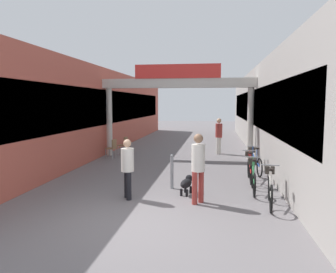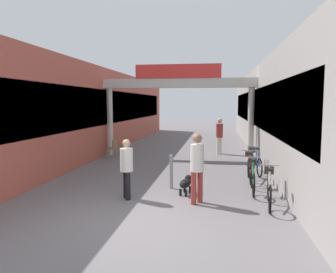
{
  "view_description": "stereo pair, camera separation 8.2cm",
  "coord_description": "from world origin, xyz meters",
  "px_view_note": "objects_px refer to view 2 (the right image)",
  "views": [
    {
      "loc": [
        1.73,
        -6.64,
        2.55
      ],
      "look_at": [
        0.0,
        5.47,
        1.3
      ],
      "focal_mm": 35.0,
      "sensor_mm": 36.0,
      "label": 1
    },
    {
      "loc": [
        1.81,
        -6.62,
        2.55
      ],
      "look_at": [
        0.0,
        5.47,
        1.3
      ],
      "focal_mm": 35.0,
      "sensor_mm": 36.0,
      "label": 2
    }
  ],
  "objects_px": {
    "bicycle_green_second": "(253,177)",
    "cafe_chair_wood_nearer": "(113,147)",
    "pedestrian_with_dog": "(197,164)",
    "cafe_chair_wood_farther": "(125,144)",
    "pedestrian_carrying_crate": "(219,133)",
    "bicycle_silver_nearest": "(269,188)",
    "pedestrian_companion": "(127,165)",
    "bicycle_red_third": "(250,167)",
    "bollard_post_metal": "(171,171)",
    "bicycle_blue_farthest": "(255,162)",
    "dog_on_leash": "(186,183)"
  },
  "relations": [
    {
      "from": "pedestrian_with_dog",
      "to": "pedestrian_carrying_crate",
      "type": "xyz_separation_m",
      "value": [
        0.61,
        8.34,
        0.01
      ]
    },
    {
      "from": "bicycle_green_second",
      "to": "cafe_chair_wood_nearer",
      "type": "bearing_deg",
      "value": 139.78
    },
    {
      "from": "dog_on_leash",
      "to": "bicycle_green_second",
      "type": "height_order",
      "value": "bicycle_green_second"
    },
    {
      "from": "dog_on_leash",
      "to": "bicycle_silver_nearest",
      "type": "relative_size",
      "value": 0.42
    },
    {
      "from": "cafe_chair_wood_farther",
      "to": "bollard_post_metal",
      "type": "bearing_deg",
      "value": -62.37
    },
    {
      "from": "bicycle_red_third",
      "to": "bollard_post_metal",
      "type": "bearing_deg",
      "value": -149.9
    },
    {
      "from": "bollard_post_metal",
      "to": "cafe_chair_wood_nearer",
      "type": "distance_m",
      "value": 5.98
    },
    {
      "from": "pedestrian_with_dog",
      "to": "bicycle_silver_nearest",
      "type": "bearing_deg",
      "value": 3.65
    },
    {
      "from": "bicycle_silver_nearest",
      "to": "cafe_chair_wood_nearer",
      "type": "xyz_separation_m",
      "value": [
        -6.06,
        6.15,
        0.1
      ]
    },
    {
      "from": "pedestrian_with_dog",
      "to": "cafe_chair_wood_farther",
      "type": "height_order",
      "value": "pedestrian_with_dog"
    },
    {
      "from": "bicycle_silver_nearest",
      "to": "bicycle_green_second",
      "type": "xyz_separation_m",
      "value": [
        -0.27,
        1.26,
        0.0
      ]
    },
    {
      "from": "pedestrian_with_dog",
      "to": "bicycle_green_second",
      "type": "bearing_deg",
      "value": 41.94
    },
    {
      "from": "pedestrian_with_dog",
      "to": "cafe_chair_wood_farther",
      "type": "xyz_separation_m",
      "value": [
        -4.04,
        7.45,
        -0.49
      ]
    },
    {
      "from": "pedestrian_carrying_crate",
      "to": "bicycle_red_third",
      "type": "distance_m",
      "value": 5.7
    },
    {
      "from": "bicycle_red_third",
      "to": "cafe_chair_wood_nearer",
      "type": "relative_size",
      "value": 1.9
    },
    {
      "from": "pedestrian_with_dog",
      "to": "bicycle_green_second",
      "type": "xyz_separation_m",
      "value": [
        1.53,
        1.37,
        -0.59
      ]
    },
    {
      "from": "pedestrian_companion",
      "to": "bicycle_silver_nearest",
      "type": "bearing_deg",
      "value": -0.46
    },
    {
      "from": "bicycle_green_second",
      "to": "cafe_chair_wood_farther",
      "type": "bearing_deg",
      "value": 132.46
    },
    {
      "from": "cafe_chair_wood_farther",
      "to": "dog_on_leash",
      "type": "bearing_deg",
      "value": -60.95
    },
    {
      "from": "dog_on_leash",
      "to": "bicycle_green_second",
      "type": "relative_size",
      "value": 0.42
    },
    {
      "from": "cafe_chair_wood_nearer",
      "to": "bicycle_green_second",
      "type": "bearing_deg",
      "value": -40.22
    },
    {
      "from": "bicycle_blue_farthest",
      "to": "cafe_chair_wood_nearer",
      "type": "bearing_deg",
      "value": 158.74
    },
    {
      "from": "pedestrian_carrying_crate",
      "to": "bicycle_green_second",
      "type": "relative_size",
      "value": 1.06
    },
    {
      "from": "bicycle_silver_nearest",
      "to": "bollard_post_metal",
      "type": "relative_size",
      "value": 1.63
    },
    {
      "from": "dog_on_leash",
      "to": "cafe_chair_wood_farther",
      "type": "distance_m",
      "value": 7.59
    },
    {
      "from": "pedestrian_carrying_crate",
      "to": "pedestrian_with_dog",
      "type": "bearing_deg",
      "value": -94.21
    },
    {
      "from": "bicycle_silver_nearest",
      "to": "bollard_post_metal",
      "type": "distance_m",
      "value": 2.92
    },
    {
      "from": "pedestrian_carrying_crate",
      "to": "dog_on_leash",
      "type": "relative_size",
      "value": 2.52
    },
    {
      "from": "bicycle_green_second",
      "to": "pedestrian_with_dog",
      "type": "bearing_deg",
      "value": -138.06
    },
    {
      "from": "bollard_post_metal",
      "to": "dog_on_leash",
      "type": "bearing_deg",
      "value": -47.36
    },
    {
      "from": "pedestrian_with_dog",
      "to": "cafe_chair_wood_nearer",
      "type": "bearing_deg",
      "value": 124.23
    },
    {
      "from": "pedestrian_with_dog",
      "to": "bicycle_green_second",
      "type": "relative_size",
      "value": 1.06
    },
    {
      "from": "bicycle_silver_nearest",
      "to": "cafe_chair_wood_farther",
      "type": "height_order",
      "value": "bicycle_silver_nearest"
    },
    {
      "from": "bicycle_green_second",
      "to": "bollard_post_metal",
      "type": "xyz_separation_m",
      "value": [
        -2.37,
        -0.02,
        0.09
      ]
    },
    {
      "from": "pedestrian_carrying_crate",
      "to": "bollard_post_metal",
      "type": "bearing_deg",
      "value": -101.81
    },
    {
      "from": "pedestrian_carrying_crate",
      "to": "pedestrian_companion",
      "type": "bearing_deg",
      "value": -106.9
    },
    {
      "from": "bicycle_green_second",
      "to": "cafe_chair_wood_nearer",
      "type": "relative_size",
      "value": 1.9
    },
    {
      "from": "bicycle_blue_farthest",
      "to": "bicycle_green_second",
      "type": "bearing_deg",
      "value": -97.78
    },
    {
      "from": "pedestrian_with_dog",
      "to": "bicycle_green_second",
      "type": "distance_m",
      "value": 2.13
    },
    {
      "from": "pedestrian_companion",
      "to": "cafe_chair_wood_nearer",
      "type": "relative_size",
      "value": 1.8
    },
    {
      "from": "cafe_chair_wood_farther",
      "to": "bicycle_green_second",
      "type": "bearing_deg",
      "value": -47.54
    },
    {
      "from": "pedestrian_carrying_crate",
      "to": "bicycle_silver_nearest",
      "type": "bearing_deg",
      "value": -81.81
    },
    {
      "from": "bicycle_green_second",
      "to": "cafe_chair_wood_nearer",
      "type": "height_order",
      "value": "bicycle_green_second"
    },
    {
      "from": "pedestrian_carrying_crate",
      "to": "bicycle_green_second",
      "type": "distance_m",
      "value": 7.06
    },
    {
      "from": "bicycle_silver_nearest",
      "to": "cafe_chair_wood_farther",
      "type": "bearing_deg",
      "value": 128.5
    },
    {
      "from": "dog_on_leash",
      "to": "bicycle_silver_nearest",
      "type": "xyz_separation_m",
      "value": [
        2.15,
        -0.71,
        0.12
      ]
    },
    {
      "from": "pedestrian_companion",
      "to": "dog_on_leash",
      "type": "relative_size",
      "value": 2.24
    },
    {
      "from": "bicycle_green_second",
      "to": "bicycle_blue_farthest",
      "type": "distance_m",
      "value": 2.53
    },
    {
      "from": "bicycle_silver_nearest",
      "to": "cafe_chair_wood_farther",
      "type": "relative_size",
      "value": 1.89
    },
    {
      "from": "dog_on_leash",
      "to": "bicycle_blue_farthest",
      "type": "height_order",
      "value": "bicycle_blue_farthest"
    }
  ]
}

